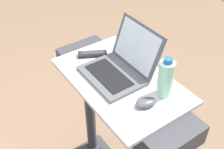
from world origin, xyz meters
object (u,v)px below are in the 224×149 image
object	(u,v)px
water_bottle	(166,78)
tv_remote	(92,54)
computer_mouse	(146,103)
laptop	(120,66)

from	to	relation	value
water_bottle	tv_remote	bearing A→B (deg)	-166.18
water_bottle	tv_remote	size ratio (longest dim) A/B	1.24
computer_mouse	tv_remote	xyz separation A→B (m)	(-0.46, 0.01, -0.01)
tv_remote	laptop	bearing A→B (deg)	8.73
laptop	tv_remote	distance (m)	0.22
computer_mouse	water_bottle	size ratio (longest dim) A/B	0.49
computer_mouse	laptop	bearing A→B (deg)	-176.28
computer_mouse	water_bottle	distance (m)	0.14
laptop	computer_mouse	distance (m)	0.25
laptop	water_bottle	size ratio (longest dim) A/B	1.54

